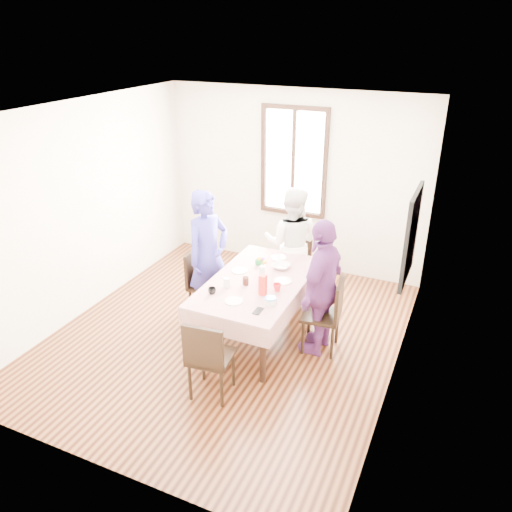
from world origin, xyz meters
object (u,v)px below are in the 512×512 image
object	(u,v)px
chair_left	(207,285)
chair_right	(321,315)
chair_near	(211,356)
dining_table	(258,309)
person_far	(292,243)
person_right	(321,287)
person_left	(207,257)
chair_far	(291,264)

from	to	relation	value
chair_left	chair_right	xyz separation A→B (m)	(1.56, -0.11, 0.00)
chair_near	dining_table	bearing A→B (deg)	83.44
person_far	person_right	size ratio (longest dim) A/B	0.97
dining_table	chair_near	distance (m)	1.16
chair_left	person_far	xyz separation A→B (m)	(0.78, 0.98, 0.33)
person_left	person_far	size ratio (longest dim) A/B	1.09
chair_near	person_far	distance (m)	2.32
chair_right	person_left	distance (m)	1.59
person_left	person_far	xyz separation A→B (m)	(0.76, 0.98, -0.07)
person_left	person_far	world-z (taller)	person_left
chair_left	chair_far	xyz separation A→B (m)	(0.78, 1.00, 0.00)
person_left	dining_table	bearing A→B (deg)	-80.63
chair_left	chair_near	distance (m)	1.53
dining_table	chair_right	size ratio (longest dim) A/B	1.85
chair_left	chair_far	size ratio (longest dim) A/B	1.00
person_far	person_right	distance (m)	1.32
chair_left	person_left	world-z (taller)	person_left
chair_left	chair_far	bearing A→B (deg)	136.92
dining_table	chair_left	bearing A→B (deg)	168.54
chair_left	person_right	bearing A→B (deg)	80.91
dining_table	person_far	xyz separation A→B (m)	(0.00, 1.14, 0.41)
chair_right	person_left	size ratio (longest dim) A/B	0.53
chair_near	person_far	world-z (taller)	person_far
chair_left	person_far	world-z (taller)	person_far
dining_table	chair_near	world-z (taller)	chair_near
person_far	person_right	world-z (taller)	person_right
chair_far	person_left	size ratio (longest dim) A/B	0.53
chair_far	chair_near	world-z (taller)	same
chair_far	person_left	world-z (taller)	person_left
chair_near	person_right	xyz separation A→B (m)	(0.76, 1.21, 0.36)
chair_right	chair_far	world-z (taller)	same
person_left	chair_near	bearing A→B (deg)	-128.92
chair_right	chair_far	bearing A→B (deg)	28.87
person_left	person_far	bearing A→B (deg)	-16.62
chair_left	chair_right	distance (m)	1.56
chair_far	chair_near	bearing A→B (deg)	96.08
chair_far	chair_left	bearing A→B (deg)	58.17
chair_left	person_right	distance (m)	1.58
dining_table	person_right	xyz separation A→B (m)	(0.76, 0.05, 0.44)
chair_right	person_far	size ratio (longest dim) A/B	0.58
dining_table	person_right	distance (m)	0.88
dining_table	person_left	distance (m)	0.91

